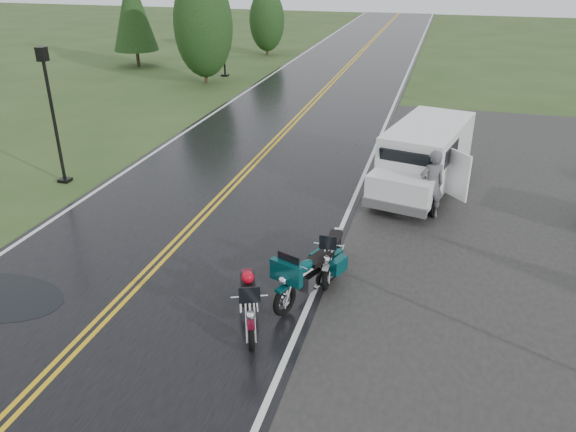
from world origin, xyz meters
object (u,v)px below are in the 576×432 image
Objects in this scene: motorcycle_silver at (326,267)px; van_white at (379,172)px; motorcycle_teal at (285,289)px; motorcycle_red at (251,323)px; lamp_post_far_left at (223,36)px; person_at_van at (431,186)px; lamp_post_near_left at (54,117)px.

motorcycle_silver is 0.40× the size of van_white.
motorcycle_teal is 0.44× the size of van_white.
motorcycle_red is 0.47× the size of lamp_post_far_left.
person_at_van reaches higher than motorcycle_silver.
lamp_post_near_left reaches higher than motorcycle_teal.
person_at_van is at bearing -7.59° from van_white.
person_at_van is at bearing 87.16° from motorcycle_teal.
motorcycle_teal is 1.28m from motorcycle_silver.
motorcycle_teal is 0.53× the size of lamp_post_near_left.
person_at_van reaches higher than motorcycle_red.
lamp_post_near_left reaches higher than person_at_van.
lamp_post_near_left reaches higher than motorcycle_silver.
van_white is (1.34, 7.13, 0.39)m from motorcycle_red.
motorcycle_red is at bearing -87.70° from van_white.
van_white is at bearing -48.46° from person_at_van.
motorcycle_silver is 23.17m from lamp_post_far_left.
motorcycle_red is 24.91m from lamp_post_far_left.
van_white is 1.15× the size of lamp_post_far_left.
lamp_post_far_left is at bearing 90.84° from motorcycle_red.
van_white is at bearing 82.35° from motorcycle_silver.
person_at_van is (1.93, 4.26, 0.36)m from motorcycle_silver.
motorcycle_red is at bearing 38.97° from person_at_van.
person_at_van is at bearing 45.30° from motorcycle_red.
lamp_post_far_left reaches higher than motorcycle_teal.
motorcycle_red is at bearing -36.89° from lamp_post_near_left.
person_at_van is 0.46× the size of lamp_post_near_left.
lamp_post_far_left is (-10.82, 15.86, 1.22)m from van_white.
motorcycle_red is 1.23m from motorcycle_teal.
motorcycle_silver is 10.17m from lamp_post_near_left.
person_at_van reaches higher than motorcycle_teal.
motorcycle_silver is at bearing 37.77° from person_at_van.
motorcycle_red is at bearing -113.07° from motorcycle_silver.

